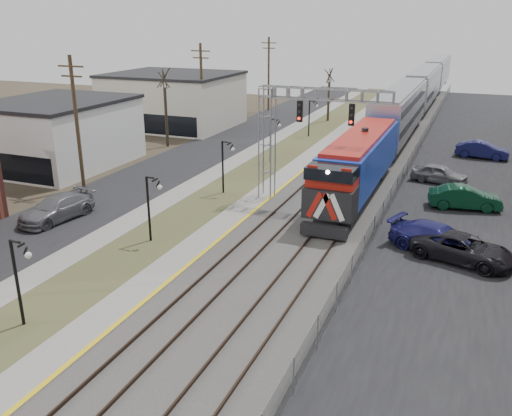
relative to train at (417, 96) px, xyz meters
The scene contains 22 objects.
street_west 35.65m from the train, 118.58° to the right, with size 7.00×120.00×0.04m, color black.
sidewalk 33.74m from the train, 111.83° to the right, with size 2.00×120.00×0.08m, color gray.
grass_median 32.74m from the train, 106.93° to the right, with size 4.00×120.00×0.06m, color #46502A.
platform 31.99m from the train, 101.77° to the right, with size 2.00×120.00×0.24m, color gray.
ballast_bed 31.36m from the train, 92.75° to the right, with size 8.00×120.00×0.20m, color #595651.
parking_lot 33.05m from the train, 71.40° to the right, with size 16.00×120.00×0.04m, color black.
platform_edge 31.82m from the train, 100.21° to the right, with size 0.24×120.00×0.01m, color gold.
track_near 31.51m from the train, 96.40° to the right, with size 1.58×120.00×0.15m.
track_far 31.31m from the train, 90.00° to the right, with size 1.58×120.00×0.15m.
train is the anchor object (origin of this frame).
signal_gantry 38.54m from the train, 96.39° to the right, with size 9.00×1.07×8.15m.
lampposts 48.86m from the train, 101.21° to the right, with size 0.14×62.14×4.00m.
utility_poles 45.85m from the train, 115.89° to the right, with size 0.28×80.28×10.00m.
fence 31.39m from the train, 85.05° to the right, with size 0.04×120.00×1.60m, color gray.
buildings_west 49.66m from the train, 122.25° to the right, with size 14.00×67.00×7.00m.
bare_trees 32.78m from the train, 123.65° to the right, with size 12.30×42.30×5.95m.
car_lot_c 45.01m from the train, 80.17° to the right, with size 2.48×5.39×1.50m, color black.
car_lot_d 44.08m from the train, 81.73° to the right, with size 2.25×5.53×1.60m, color navy.
car_lot_e 29.86m from the train, 79.69° to the right, with size 1.76×4.37×1.49m, color slate.
car_lot_f 35.97m from the train, 78.07° to the right, with size 1.67×4.78×1.58m, color #0B3821.
car_street_b 50.48m from the train, 109.78° to the right, with size 2.18×5.37×1.56m, color slate.
car_lot_g 21.27m from the train, 66.65° to the right, with size 1.64×4.71×1.55m, color #171952.
Camera 1 is at (12.91, -7.03, 12.55)m, focal length 38.00 mm.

